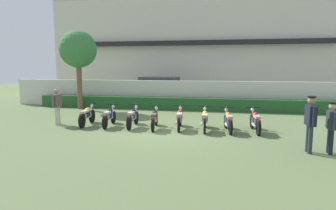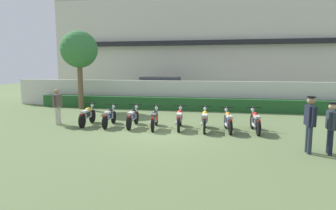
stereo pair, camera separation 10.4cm
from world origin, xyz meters
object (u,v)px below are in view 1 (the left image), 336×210
Objects in this scene: motorcycle_in_row_7 at (255,121)px; inspector_person at (57,104)px; parked_car at (161,90)px; motorcycle_in_row_3 at (155,118)px; motorcycle_in_row_5 at (205,120)px; officer_0 at (310,119)px; motorcycle_in_row_6 at (228,121)px; motorcycle_in_row_0 at (87,115)px; officer_1 at (331,124)px; motorcycle_in_row_4 at (180,118)px; motorcycle_in_row_1 at (109,116)px; motorcycle_in_row_2 at (133,117)px; tree_near_inspector at (78,50)px.

inspector_person is (-8.83, -0.12, 0.52)m from motorcycle_in_row_7.
parked_car is 2.46× the size of motorcycle_in_row_3.
officer_0 is at bearing -131.26° from motorcycle_in_row_5.
motorcycle_in_row_6 is at bearing -49.16° from officer_0.
motorcycle_in_row_0 is 1.15× the size of officer_1.
motorcycle_in_row_4 is 1.08m from motorcycle_in_row_5.
motorcycle_in_row_7 is at bearing -90.80° from motorcycle_in_row_5.
motorcycle_in_row_1 is 5.24m from motorcycle_in_row_6.
motorcycle_in_row_4 is at bearing 81.24° from motorcycle_in_row_5.
officer_1 is (5.08, -2.69, 0.48)m from motorcycle_in_row_4.
motorcycle_in_row_5 is 0.96m from motorcycle_in_row_6.
officer_0 reaches higher than motorcycle_in_row_2.
motorcycle_in_row_4 is (4.25, 0.07, -0.00)m from motorcycle_in_row_0.
motorcycle_in_row_4 is (3.20, 0.04, 0.01)m from motorcycle_in_row_1.
tree_near_inspector is at bearing 54.21° from motorcycle_in_row_6.
officer_1 is at bearing 179.30° from officer_0.
motorcycle_in_row_6 is 1.12× the size of inspector_person.
motorcycle_in_row_3 is 2.15m from motorcycle_in_row_5.
officer_0 is at bearing -126.83° from motorcycle_in_row_4.
parked_car is 0.97× the size of tree_near_inspector.
tree_near_inspector is 6.87m from motorcycle_in_row_1.
parked_car reaches higher than inspector_person.
inspector_person reaches higher than motorcycle_in_row_3.
motorcycle_in_row_7 is at bearing 0.76° from inspector_person.
parked_car is at bearing -60.43° from officer_0.
tree_near_inspector is at bearing 105.87° from inspector_person.
motorcycle_in_row_2 is at bearing -24.52° from officer_0.
motorcycle_in_row_6 reaches higher than motorcycle_in_row_3.
motorcycle_in_row_7 is (4.21, 0.14, 0.01)m from motorcycle_in_row_3.
tree_near_inspector is 9.94m from motorcycle_in_row_5.
motorcycle_in_row_1 is 6.33m from motorcycle_in_row_7.
motorcycle_in_row_3 is 4.21m from motorcycle_in_row_7.
motorcycle_in_row_0 is 9.13m from officer_0.
motorcycle_in_row_4 and motorcycle_in_row_7 have the same top height.
motorcycle_in_row_0 reaches higher than motorcycle_in_row_1.
officer_0 reaches higher than motorcycle_in_row_4.
motorcycle_in_row_3 is 6.68m from officer_1.
motorcycle_in_row_7 is (5.23, 0.02, 0.01)m from motorcycle_in_row_2.
inspector_person reaches higher than motorcycle_in_row_6.
officer_0 is at bearing -159.04° from motorcycle_in_row_7.
officer_0 is (8.72, -2.64, 0.61)m from motorcycle_in_row_0.
motorcycle_in_row_3 is at bearing -100.72° from motorcycle_in_row_2.
motorcycle_in_row_7 is 1.21× the size of officer_1.
parked_car is 10.26m from motorcycle_in_row_6.
motorcycle_in_row_7 is (1.09, 0.11, 0.01)m from motorcycle_in_row_6.
motorcycle_in_row_2 is 3.18m from motorcycle_in_row_5.
motorcycle_in_row_1 is 1.05× the size of officer_0.
officer_1 is (1.95, -2.70, 0.48)m from motorcycle_in_row_7.
parked_car is at bearing 71.96° from inspector_person.
motorcycle_in_row_7 is 3.36m from officer_1.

